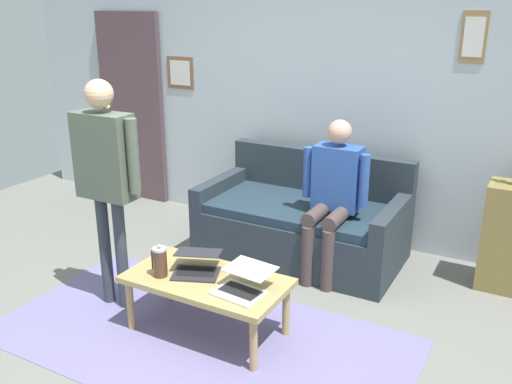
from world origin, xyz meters
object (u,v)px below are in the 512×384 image
laptop_center (243,284)px  person_seated (333,190)px  person_standing (105,167)px  side_shelf (512,238)px  french_press (160,262)px  couch (303,222)px  coffee_table (207,284)px  laptop_left (197,266)px  interior_door (132,108)px

laptop_center → person_seated: size_ratio=0.30×
person_standing → side_shelf: bearing=-146.6°
french_press → person_standing: 0.77m
couch → french_press: bearing=77.6°
laptop_center → person_standing: bearing=-1.2°
coffee_table → person_seated: person_seated is taller
couch → person_seated: (-0.35, 0.23, 0.42)m
laptop_left → person_seated: (-0.51, -1.18, 0.27)m
person_standing → laptop_left: bearing=-175.8°
interior_door → person_seated: interior_door is taller
person_seated → coffee_table: bearing=71.4°
interior_door → laptop_left: 2.94m
person_standing → laptop_center: bearing=178.8°
interior_door → coffee_table: size_ratio=1.89×
interior_door → person_seated: bearing=164.6°
interior_door → couch: (-2.32, 0.51, -0.72)m
laptop_center → side_shelf: bearing=-130.0°
interior_door → person_standing: interior_door is taller
couch → french_press: 1.61m
interior_door → french_press: interior_door is taller
french_press → side_shelf: bearing=-138.5°
coffee_table → french_press: french_press is taller
interior_door → coffee_table: 3.06m
laptop_left → french_press: size_ratio=1.75×
laptop_center → interior_door: bearing=-37.8°
coffee_table → side_shelf: size_ratio=1.27×
couch → laptop_left: bearing=83.5°
coffee_table → person_standing: bearing=1.0°
person_standing → interior_door: bearing=-53.4°
couch → person_seated: 0.59m
couch → person_standing: 1.85m
coffee_table → side_shelf: bearing=-136.1°
laptop_left → french_press: 0.25m
interior_door → coffee_table: interior_door is taller
couch → french_press: couch is taller
coffee_table → laptop_center: laptop_center is taller
coffee_table → person_seated: bearing=-108.6°
laptop_left → interior_door: bearing=-41.5°
person_seated → laptop_left: bearing=66.6°
interior_door → side_shelf: (-3.98, 0.31, -0.60)m
coffee_table → laptop_center: 0.32m
french_press → person_standing: size_ratio=0.14×
couch → laptop_center: bearing=99.2°
side_shelf → couch: bearing=7.1°
side_shelf → laptop_left: bearing=41.5°
couch → side_shelf: size_ratio=2.02×
interior_door → side_shelf: 4.03m
french_press → couch: bearing=-102.4°
coffee_table → person_seated: 1.33m
french_press → person_seated: 1.52m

